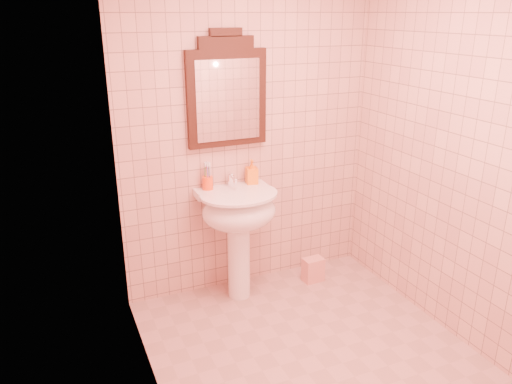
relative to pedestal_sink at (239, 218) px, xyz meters
name	(u,v)px	position (x,y,z in m)	size (l,w,h in m)	color
floor	(315,355)	(0.18, -0.87, -0.66)	(2.20, 2.20, 0.00)	tan
back_wall	(248,132)	(0.18, 0.23, 0.59)	(2.00, 0.02, 2.50)	beige
pedestal_sink	(239,218)	(0.00, 0.00, 0.00)	(0.58, 0.58, 0.86)	white
faucet	(232,180)	(0.00, 0.14, 0.26)	(0.04, 0.16, 0.11)	white
mirror	(227,93)	(0.00, 0.20, 0.90)	(0.60, 0.06, 0.83)	black
toothbrush_cup	(208,183)	(-0.18, 0.17, 0.25)	(0.08, 0.08, 0.18)	#FF4C15
soap_dispenser	(252,172)	(0.17, 0.16, 0.30)	(0.08, 0.09, 0.19)	orange
towel	(313,270)	(0.65, -0.02, -0.56)	(0.17, 0.11, 0.20)	#E99789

